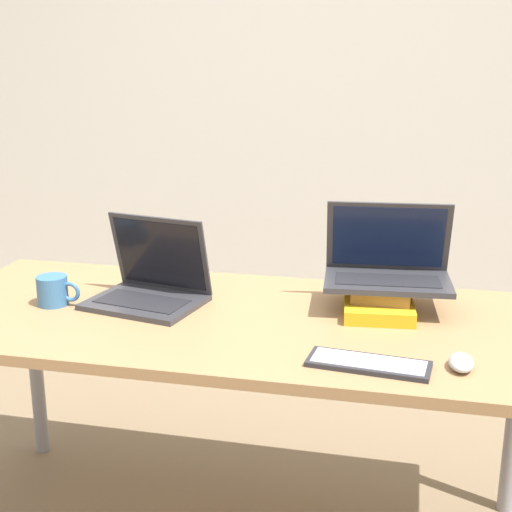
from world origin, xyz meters
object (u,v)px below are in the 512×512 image
at_px(book_stack, 380,298).
at_px(mouse, 461,362).
at_px(laptop_left, 150,286).
at_px(mug, 54,291).
at_px(wireless_keyboard, 369,364).
at_px(laptop_on_books, 388,266).

height_order(book_stack, mouse, book_stack).
xyz_separation_m(laptop_left, book_stack, (0.67, 0.08, -0.02)).
distance_m(book_stack, mouse, 0.42).
bearing_deg(laptop_left, mug, -162.52).
relative_size(book_stack, mug, 2.22).
xyz_separation_m(book_stack, mug, (-0.94, -0.17, 0.01)).
relative_size(book_stack, wireless_keyboard, 0.99).
bearing_deg(laptop_on_books, mug, -168.26).
distance_m(laptop_left, book_stack, 0.68).
relative_size(wireless_keyboard, mug, 2.25).
relative_size(laptop_on_books, mug, 2.83).
height_order(laptop_left, mouse, laptop_left).
bearing_deg(book_stack, wireless_keyboard, -90.39).
xyz_separation_m(book_stack, laptop_on_books, (0.02, 0.03, 0.09)).
distance_m(mouse, mug, 1.17).
relative_size(laptop_left, mouse, 3.63).
distance_m(laptop_left, mouse, 0.93).
bearing_deg(laptop_left, mouse, -17.70).
relative_size(wireless_keyboard, mouse, 2.99).
xyz_separation_m(laptop_left, mug, (-0.27, -0.08, -0.01)).
height_order(wireless_keyboard, mouse, mouse).
bearing_deg(mouse, book_stack, 119.92).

